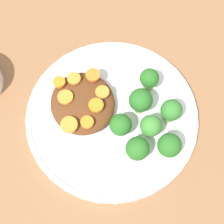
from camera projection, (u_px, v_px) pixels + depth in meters
name	position (u px, v px, depth m)	size (l,w,h in m)	color
ground_plane	(112.00, 119.00, 0.64)	(4.00, 4.00, 0.00)	#8C603D
plate	(112.00, 117.00, 0.63)	(0.29, 0.29, 0.02)	white
stew_mound	(83.00, 103.00, 0.62)	(0.11, 0.11, 0.03)	#5B3319
broccoli_floret_0	(137.00, 149.00, 0.57)	(0.04, 0.04, 0.05)	#7FA85B
broccoli_floret_1	(140.00, 98.00, 0.60)	(0.04, 0.04, 0.06)	#7FA85B
broccoli_floret_2	(121.00, 125.00, 0.58)	(0.04, 0.04, 0.05)	#7FA85B
broccoli_floret_3	(171.00, 111.00, 0.59)	(0.03, 0.03, 0.05)	#759E51
broccoli_floret_4	(149.00, 79.00, 0.62)	(0.03, 0.03, 0.05)	#759E51
broccoli_floret_5	(151.00, 126.00, 0.58)	(0.03, 0.03, 0.05)	#759E51
broccoli_floret_6	(169.00, 146.00, 0.57)	(0.04, 0.04, 0.05)	#7FA85B
carrot_slice_0	(102.00, 92.00, 0.60)	(0.02, 0.02, 0.00)	orange
carrot_slice_1	(69.00, 125.00, 0.58)	(0.03, 0.03, 0.01)	orange
carrot_slice_2	(65.00, 97.00, 0.60)	(0.03, 0.03, 0.01)	orange
carrot_slice_3	(93.00, 75.00, 0.62)	(0.02, 0.02, 0.01)	orange
carrot_slice_4	(96.00, 105.00, 0.59)	(0.02, 0.02, 0.01)	orange
carrot_slice_5	(59.00, 82.00, 0.61)	(0.02, 0.02, 0.01)	orange
carrot_slice_6	(74.00, 79.00, 0.61)	(0.02, 0.02, 0.01)	orange
carrot_slice_7	(87.00, 122.00, 0.58)	(0.02, 0.02, 0.00)	orange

